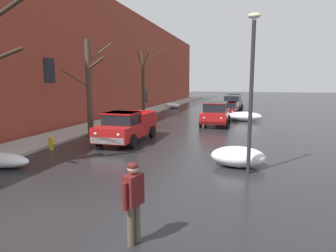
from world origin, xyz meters
TOP-DOWN VIEW (x-y plane):
  - ground_plane at (0.00, 0.00)m, footprint 200.00×200.00m
  - left_sidewalk_slab at (-6.36, 18.00)m, footprint 2.73×80.00m
  - brick_townhouse_facade at (-8.22, 17.99)m, footprint 0.63×80.00m
  - snow_bank_near_corner_left at (-4.90, 31.55)m, footprint 1.91×1.12m
  - snow_bank_along_left_kerb at (4.56, 6.36)m, footprint 2.15×1.44m
  - snow_bank_mid_block_left at (-4.52, 17.70)m, footprint 3.16×1.28m
  - snow_bank_near_corner_right at (4.45, 20.82)m, footprint 2.94×1.31m
  - bare_tree_second_along_sidewalk at (-4.68, 10.92)m, footprint 3.33×2.33m
  - bare_tree_mid_block at (-4.65, 20.50)m, footprint 2.97×3.74m
  - pickup_truck_red_approaching_near_lane at (-1.69, 9.66)m, footprint 2.15×5.18m
  - suv_red_parked_kerbside_close at (2.39, 17.56)m, footprint 2.15×4.47m
  - sedan_maroon_parked_kerbside_mid at (2.88, 23.89)m, footprint 1.99×4.16m
  - suv_grey_parked_far_down_block at (2.96, 30.47)m, footprint 2.33×4.91m
  - suv_green_queued_behind_truck at (2.79, 36.17)m, footprint 2.22×4.60m
  - pedestrian_with_coffee at (2.70, -0.12)m, footprint 0.37×0.63m
  - fire_hydrant at (-4.54, 6.81)m, footprint 0.42×0.22m
  - street_lamp_post at (4.96, 5.49)m, footprint 0.44×0.24m

SIDE VIEW (x-z plane):
  - ground_plane at x=0.00m, z-range 0.00..0.00m
  - left_sidewalk_slab at x=-6.36m, z-range 0.00..0.13m
  - snow_bank_near_corner_left at x=-4.90m, z-range -0.02..0.68m
  - fire_hydrant at x=-4.54m, z-range 0.00..0.71m
  - snow_bank_mid_block_left at x=-4.52m, z-range -0.02..0.73m
  - snow_bank_along_left_kerb at x=4.56m, z-range -0.01..0.79m
  - snow_bank_near_corner_right at x=4.45m, z-range -0.01..0.81m
  - sedan_maroon_parked_kerbside_mid at x=2.88m, z-range 0.04..1.46m
  - pickup_truck_red_approaching_near_lane at x=-1.69m, z-range 0.00..1.76m
  - suv_green_queued_behind_truck at x=2.79m, z-range 0.08..1.90m
  - suv_red_parked_kerbside_close at x=2.39m, z-range 0.08..1.90m
  - suv_grey_parked_far_down_block at x=2.96m, z-range 0.08..1.90m
  - pedestrian_with_coffee at x=2.70m, z-range 0.16..1.92m
  - bare_tree_second_along_sidewalk at x=-4.68m, z-range 0.15..6.09m
  - street_lamp_post at x=4.96m, z-range 0.35..6.07m
  - bare_tree_mid_block at x=-4.65m, z-range 0.21..6.57m
  - brick_townhouse_facade at x=-8.22m, z-range 0.00..11.16m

